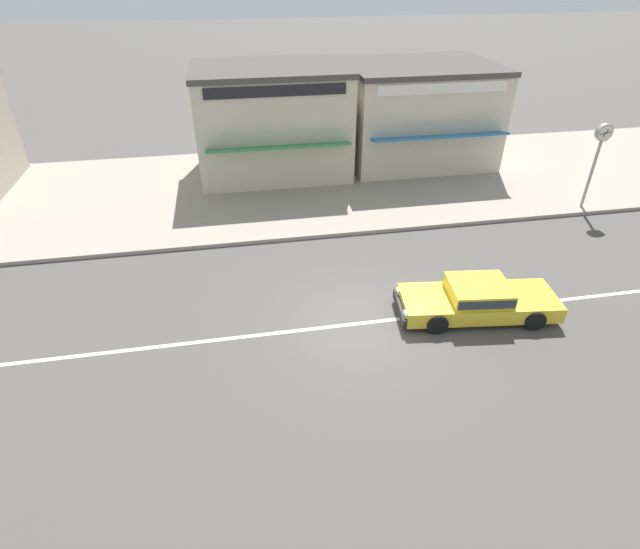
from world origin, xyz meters
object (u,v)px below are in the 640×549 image
at_px(street_clock, 600,146).
at_px(shopfront_far_kios, 272,121).
at_px(sedan_yellow_0, 477,299).
at_px(shopfront_corner_warung, 417,112).

bearing_deg(street_clock, shopfront_far_kios, 152.32).
bearing_deg(sedan_yellow_0, shopfront_corner_warung, 78.93).
distance_m(sedan_yellow_0, street_clock, 9.83).
relative_size(street_clock, shopfront_far_kios, 0.50).
relative_size(sedan_yellow_0, shopfront_far_kios, 0.69).
relative_size(sedan_yellow_0, shopfront_corner_warung, 0.68).
xyz_separation_m(shopfront_corner_warung, shopfront_far_kios, (-7.20, -0.50, 0.10)).
height_order(sedan_yellow_0, shopfront_corner_warung, shopfront_corner_warung).
bearing_deg(sedan_yellow_0, street_clock, 38.35).
distance_m(street_clock, shopfront_corner_warung, 8.52).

